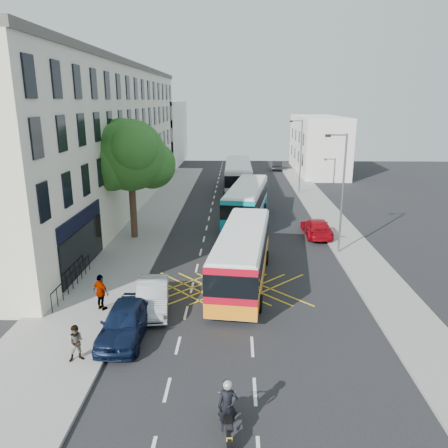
# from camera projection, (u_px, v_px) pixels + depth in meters

# --- Properties ---
(ground) EXTENTS (120.00, 120.00, 0.00)m
(ground) POSITION_uv_depth(u_px,v_px,m) (252.00, 347.00, 18.71)
(ground) COLOR black
(ground) RESTS_ON ground
(pavement_left) EXTENTS (5.00, 70.00, 0.15)m
(pavement_left) POSITION_uv_depth(u_px,v_px,m) (135.00, 237.00, 33.36)
(pavement_left) COLOR gray
(pavement_left) RESTS_ON ground
(pavement_right) EXTENTS (3.00, 70.00, 0.15)m
(pavement_right) POSITION_uv_depth(u_px,v_px,m) (345.00, 239.00, 32.90)
(pavement_right) COLOR gray
(pavement_right) RESTS_ON ground
(terrace_main) EXTENTS (8.30, 45.00, 13.50)m
(terrace_main) POSITION_uv_depth(u_px,v_px,m) (96.00, 138.00, 40.83)
(terrace_main) COLOR beige
(terrace_main) RESTS_ON ground
(terrace_far) EXTENTS (8.00, 20.00, 10.00)m
(terrace_far) POSITION_uv_depth(u_px,v_px,m) (155.00, 134.00, 70.64)
(terrace_far) COLOR silver
(terrace_far) RESTS_ON ground
(building_right) EXTENTS (6.00, 18.00, 8.00)m
(building_right) POSITION_uv_depth(u_px,v_px,m) (318.00, 144.00, 63.46)
(building_right) COLOR silver
(building_right) RESTS_ON ground
(street_tree) EXTENTS (6.30, 5.70, 8.80)m
(street_tree) POSITION_uv_depth(u_px,v_px,m) (130.00, 156.00, 31.64)
(street_tree) COLOR #382619
(street_tree) RESTS_ON pavement_left
(lamp_near) EXTENTS (1.45, 0.15, 8.00)m
(lamp_near) POSITION_uv_depth(u_px,v_px,m) (341.00, 188.00, 28.81)
(lamp_near) COLOR slate
(lamp_near) RESTS_ON pavement_right
(lamp_far) EXTENTS (1.45, 0.15, 8.00)m
(lamp_far) POSITION_uv_depth(u_px,v_px,m) (300.00, 153.00, 48.05)
(lamp_far) COLOR slate
(lamp_far) RESTS_ON pavement_right
(railings) EXTENTS (0.08, 5.60, 1.14)m
(railings) POSITION_uv_depth(u_px,v_px,m) (72.00, 280.00, 23.90)
(railings) COLOR black
(railings) RESTS_ON pavement_left
(bus_near) EXTENTS (3.76, 11.17, 3.08)m
(bus_near) POSITION_uv_depth(u_px,v_px,m) (242.00, 255.00, 25.02)
(bus_near) COLOR silver
(bus_near) RESTS_ON ground
(bus_mid) EXTENTS (4.26, 11.59, 3.19)m
(bus_mid) POSITION_uv_depth(u_px,v_px,m) (247.00, 202.00, 37.85)
(bus_mid) COLOR silver
(bus_mid) RESTS_ON ground
(bus_far) EXTENTS (3.18, 12.40, 3.48)m
(bus_far) POSITION_uv_depth(u_px,v_px,m) (238.00, 176.00, 49.64)
(bus_far) COLOR silver
(bus_far) RESTS_ON ground
(motorbike) EXTENTS (0.69, 2.17, 1.93)m
(motorbike) POSITION_uv_depth(u_px,v_px,m) (228.00, 409.00, 13.61)
(motorbike) COLOR black
(motorbike) RESTS_ON ground
(parked_car_blue) EXTENTS (1.91, 4.63, 1.57)m
(parked_car_blue) POSITION_uv_depth(u_px,v_px,m) (125.00, 321.00, 19.26)
(parked_car_blue) COLOR black
(parked_car_blue) RESTS_ON ground
(parked_car_silver) EXTENTS (2.11, 4.54, 1.44)m
(parked_car_silver) POSITION_uv_depth(u_px,v_px,m) (153.00, 296.00, 21.88)
(parked_car_silver) COLOR #9FA2A6
(parked_car_silver) RESTS_ON ground
(red_hatchback) EXTENTS (2.03, 4.77, 1.37)m
(red_hatchback) POSITION_uv_depth(u_px,v_px,m) (317.00, 227.00, 33.84)
(red_hatchback) COLOR #AB0713
(red_hatchback) RESTS_ON ground
(distant_car_grey) EXTENTS (2.70, 4.83, 1.28)m
(distant_car_grey) POSITION_uv_depth(u_px,v_px,m) (235.00, 176.00, 57.41)
(distant_car_grey) COLOR #3F4147
(distant_car_grey) RESTS_ON ground
(distant_car_dark) EXTENTS (2.02, 4.36, 1.38)m
(distant_car_dark) POSITION_uv_depth(u_px,v_px,m) (278.00, 165.00, 66.11)
(distant_car_dark) COLOR black
(distant_car_dark) RESTS_ON ground
(pedestrian_near) EXTENTS (0.90, 0.81, 1.53)m
(pedestrian_near) POSITION_uv_depth(u_px,v_px,m) (77.00, 343.00, 17.27)
(pedestrian_near) COLOR gray
(pedestrian_near) RESTS_ON pavement_left
(pedestrian_far) EXTENTS (1.15, 0.98, 1.85)m
(pedestrian_far) POSITION_uv_depth(u_px,v_px,m) (101.00, 292.00, 21.47)
(pedestrian_far) COLOR gray
(pedestrian_far) RESTS_ON pavement_left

